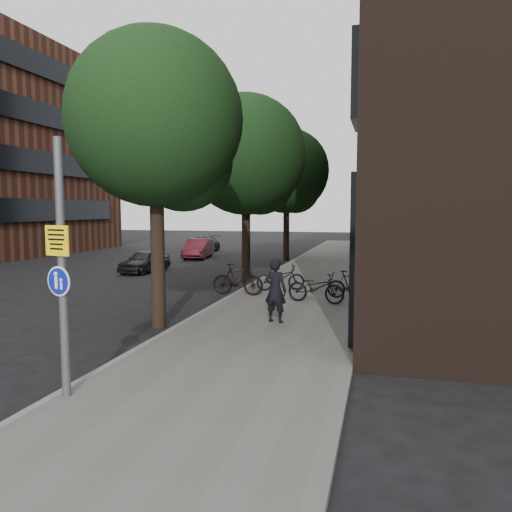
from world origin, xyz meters
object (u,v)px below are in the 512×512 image
(parked_car_near, at_px, (145,261))
(pedestrian, at_px, (275,290))
(signpost, at_px, (62,268))
(parked_bike_facade_near, at_px, (316,287))

(parked_car_near, bearing_deg, pedestrian, -42.19)
(signpost, xyz_separation_m, pedestrian, (2.12, 5.84, -1.20))
(signpost, distance_m, parked_bike_facade_near, 9.36)
(signpost, relative_size, parked_car_near, 1.25)
(pedestrian, bearing_deg, parked_car_near, -34.42)
(parked_bike_facade_near, bearing_deg, parked_car_near, 67.00)
(pedestrian, height_order, parked_bike_facade_near, pedestrian)
(pedestrian, xyz_separation_m, parked_car_near, (-8.50, 9.45, -0.40))
(parked_car_near, bearing_deg, parked_bike_facade_near, -29.45)
(parked_bike_facade_near, bearing_deg, signpost, 174.71)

